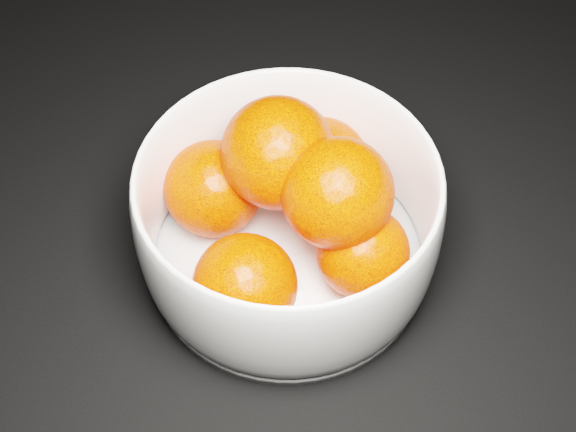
{
  "coord_description": "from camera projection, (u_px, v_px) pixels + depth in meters",
  "views": [
    {
      "loc": [
        -0.04,
        -0.12,
        0.55
      ],
      "look_at": [
        -0.07,
        0.25,
        0.06
      ],
      "focal_mm": 50.0,
      "sensor_mm": 36.0,
      "label": 1
    }
  ],
  "objects": [
    {
      "name": "orange_pile",
      "position": [
        291.0,
        199.0,
        0.61
      ],
      "size": [
        0.2,
        0.2,
        0.13
      ],
      "color": "#FF3202",
      "rests_on": "bowl"
    },
    {
      "name": "bowl",
      "position": [
        288.0,
        221.0,
        0.61
      ],
      "size": [
        0.23,
        0.23,
        0.11
      ],
      "rotation": [
        0.0,
        0.0,
        -0.42
      ],
      "color": "white",
      "rests_on": "ground"
    }
  ]
}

